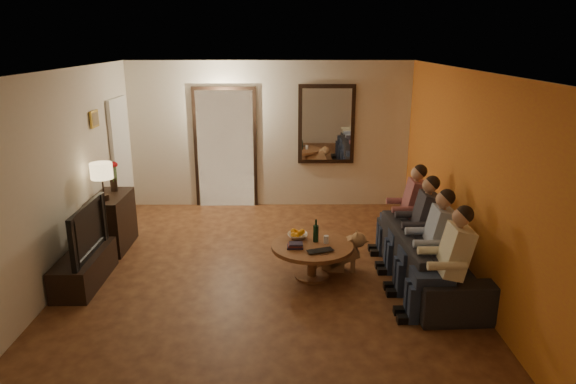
{
  "coord_description": "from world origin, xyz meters",
  "views": [
    {
      "loc": [
        0.25,
        -6.05,
        2.95
      ],
      "look_at": [
        0.3,
        0.3,
        1.05
      ],
      "focal_mm": 32.0,
      "sensor_mm": 36.0,
      "label": 1
    }
  ],
  "objects_px": {
    "person_a": "(448,268)",
    "bowl": "(298,236)",
    "dog": "(341,250)",
    "table_lamp": "(102,181)",
    "person_d": "(409,213)",
    "coffee_table": "(312,261)",
    "person_b": "(432,246)",
    "person_c": "(419,228)",
    "laptop": "(322,252)",
    "dresser": "(112,222)",
    "tv": "(80,230)",
    "tv_stand": "(85,269)",
    "wine_bottle": "(316,230)",
    "sofa": "(432,257)"
  },
  "relations": [
    {
      "from": "person_a",
      "to": "bowl",
      "type": "distance_m",
      "value": 2.01
    },
    {
      "from": "dog",
      "to": "table_lamp",
      "type": "bearing_deg",
      "value": 175.79
    },
    {
      "from": "person_d",
      "to": "dog",
      "type": "xyz_separation_m",
      "value": [
        -1.0,
        -0.57,
        -0.32
      ]
    },
    {
      "from": "coffee_table",
      "to": "bowl",
      "type": "relative_size",
      "value": 4.02
    },
    {
      "from": "person_b",
      "to": "dog",
      "type": "height_order",
      "value": "person_b"
    },
    {
      "from": "person_c",
      "to": "laptop",
      "type": "bearing_deg",
      "value": -160.79
    },
    {
      "from": "bowl",
      "to": "coffee_table",
      "type": "bearing_deg",
      "value": -50.71
    },
    {
      "from": "coffee_table",
      "to": "bowl",
      "type": "bearing_deg",
      "value": 129.29
    },
    {
      "from": "person_c",
      "to": "person_d",
      "type": "xyz_separation_m",
      "value": [
        0.0,
        0.6,
        0.0
      ]
    },
    {
      "from": "table_lamp",
      "to": "person_c",
      "type": "height_order",
      "value": "table_lamp"
    },
    {
      "from": "dresser",
      "to": "tv",
      "type": "distance_m",
      "value": 1.19
    },
    {
      "from": "tv_stand",
      "to": "wine_bottle",
      "type": "height_order",
      "value": "wine_bottle"
    },
    {
      "from": "sofa",
      "to": "table_lamp",
      "type": "bearing_deg",
      "value": 75.52
    },
    {
      "from": "person_d",
      "to": "bowl",
      "type": "relative_size",
      "value": 4.63
    },
    {
      "from": "person_b",
      "to": "dog",
      "type": "xyz_separation_m",
      "value": [
        -1.0,
        0.63,
        -0.32
      ]
    },
    {
      "from": "sofa",
      "to": "coffee_table",
      "type": "distance_m",
      "value": 1.5
    },
    {
      "from": "dresser",
      "to": "table_lamp",
      "type": "xyz_separation_m",
      "value": [
        0.0,
        -0.22,
        0.67
      ]
    },
    {
      "from": "person_a",
      "to": "coffee_table",
      "type": "xyz_separation_m",
      "value": [
        -1.39,
        1.03,
        -0.38
      ]
    },
    {
      "from": "person_c",
      "to": "person_d",
      "type": "height_order",
      "value": "same"
    },
    {
      "from": "tv_stand",
      "to": "dog",
      "type": "height_order",
      "value": "dog"
    },
    {
      "from": "person_c",
      "to": "coffee_table",
      "type": "xyz_separation_m",
      "value": [
        -1.39,
        -0.17,
        -0.38
      ]
    },
    {
      "from": "tv_stand",
      "to": "bowl",
      "type": "distance_m",
      "value": 2.71
    },
    {
      "from": "person_c",
      "to": "laptop",
      "type": "height_order",
      "value": "person_c"
    },
    {
      "from": "coffee_table",
      "to": "person_d",
      "type": "bearing_deg",
      "value": 28.94
    },
    {
      "from": "dog",
      "to": "coffee_table",
      "type": "relative_size",
      "value": 0.54
    },
    {
      "from": "tv",
      "to": "dog",
      "type": "xyz_separation_m",
      "value": [
        3.25,
        0.35,
        -0.43
      ]
    },
    {
      "from": "person_d",
      "to": "wine_bottle",
      "type": "xyz_separation_m",
      "value": [
        -1.34,
        -0.67,
        0.01
      ]
    },
    {
      "from": "tv_stand",
      "to": "person_d",
      "type": "bearing_deg",
      "value": 12.18
    },
    {
      "from": "tv_stand",
      "to": "person_a",
      "type": "relative_size",
      "value": 0.98
    },
    {
      "from": "person_b",
      "to": "person_c",
      "type": "distance_m",
      "value": 0.6
    },
    {
      "from": "person_a",
      "to": "coffee_table",
      "type": "relative_size",
      "value": 1.15
    },
    {
      "from": "dresser",
      "to": "person_b",
      "type": "relative_size",
      "value": 0.75
    },
    {
      "from": "tv",
      "to": "sofa",
      "type": "relative_size",
      "value": 0.48
    },
    {
      "from": "dresser",
      "to": "table_lamp",
      "type": "bearing_deg",
      "value": -90.0
    },
    {
      "from": "person_a",
      "to": "coffee_table",
      "type": "height_order",
      "value": "person_a"
    },
    {
      "from": "wine_bottle",
      "to": "person_b",
      "type": "bearing_deg",
      "value": -21.48
    },
    {
      "from": "sofa",
      "to": "person_b",
      "type": "xyz_separation_m",
      "value": [
        -0.1,
        -0.3,
        0.26
      ]
    },
    {
      "from": "dresser",
      "to": "laptop",
      "type": "distance_m",
      "value": 3.22
    },
    {
      "from": "tv_stand",
      "to": "sofa",
      "type": "distance_m",
      "value": 4.35
    },
    {
      "from": "tv_stand",
      "to": "person_a",
      "type": "height_order",
      "value": "person_a"
    },
    {
      "from": "wine_bottle",
      "to": "table_lamp",
      "type": "bearing_deg",
      "value": 166.78
    },
    {
      "from": "person_a",
      "to": "wine_bottle",
      "type": "xyz_separation_m",
      "value": [
        -1.34,
        1.13,
        0.01
      ]
    },
    {
      "from": "person_d",
      "to": "tv_stand",
      "type": "bearing_deg",
      "value": -167.82
    },
    {
      "from": "person_a",
      "to": "bowl",
      "type": "xyz_separation_m",
      "value": [
        -1.57,
        1.25,
        -0.12
      ]
    },
    {
      "from": "tv_stand",
      "to": "person_b",
      "type": "distance_m",
      "value": 4.28
    },
    {
      "from": "sofa",
      "to": "bowl",
      "type": "xyz_separation_m",
      "value": [
        -1.67,
        0.35,
        0.15
      ]
    },
    {
      "from": "sofa",
      "to": "dog",
      "type": "xyz_separation_m",
      "value": [
        -1.1,
        0.33,
        -0.06
      ]
    },
    {
      "from": "table_lamp",
      "to": "person_d",
      "type": "height_order",
      "value": "table_lamp"
    },
    {
      "from": "dog",
      "to": "person_b",
      "type": "bearing_deg",
      "value": -26.47
    },
    {
      "from": "person_d",
      "to": "dog",
      "type": "height_order",
      "value": "person_d"
    }
  ]
}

